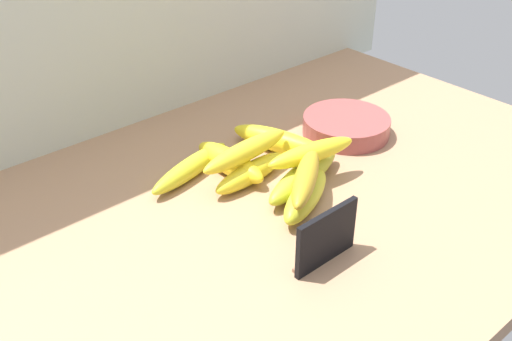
% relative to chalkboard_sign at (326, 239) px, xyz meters
% --- Properties ---
extents(counter_top, '(1.10, 0.76, 0.03)m').
position_rel_chalkboard_sign_xyz_m(counter_top, '(0.11, 0.15, -0.05)').
color(counter_top, '#A17959').
rests_on(counter_top, ground).
extents(chalkboard_sign, '(0.11, 0.02, 0.08)m').
position_rel_chalkboard_sign_xyz_m(chalkboard_sign, '(0.00, 0.00, 0.00)').
color(chalkboard_sign, black).
rests_on(chalkboard_sign, counter_top).
extents(fruit_bowl, '(0.16, 0.16, 0.04)m').
position_rel_chalkboard_sign_xyz_m(fruit_bowl, '(0.30, 0.23, -0.02)').
color(fruit_bowl, '#924442').
rests_on(fruit_bowl, counter_top).
extents(banana_0, '(0.19, 0.08, 0.03)m').
position_rel_chalkboard_sign_xyz_m(banana_0, '(-0.01, 0.30, -0.02)').
color(banana_0, gold).
rests_on(banana_0, counter_top).
extents(banana_1, '(0.20, 0.09, 0.04)m').
position_rel_chalkboard_sign_xyz_m(banana_1, '(0.11, 0.15, -0.02)').
color(banana_1, '#ADB52B').
rests_on(banana_1, counter_top).
extents(banana_2, '(0.16, 0.05, 0.04)m').
position_rel_chalkboard_sign_xyz_m(banana_2, '(0.06, 0.22, -0.02)').
color(banana_2, yellow).
rests_on(banana_2, counter_top).
extents(banana_3, '(0.10, 0.19, 0.04)m').
position_rel_chalkboard_sign_xyz_m(banana_3, '(0.16, 0.26, -0.02)').
color(banana_3, yellow).
rests_on(banana_3, counter_top).
extents(banana_4, '(0.05, 0.16, 0.04)m').
position_rel_chalkboard_sign_xyz_m(banana_4, '(0.05, 0.26, -0.02)').
color(banana_4, yellow).
rests_on(banana_4, counter_top).
extents(banana_5, '(0.16, 0.10, 0.04)m').
position_rel_chalkboard_sign_xyz_m(banana_5, '(0.07, 0.11, -0.02)').
color(banana_5, gold).
rests_on(banana_5, counter_top).
extents(banana_6, '(0.19, 0.05, 0.03)m').
position_rel_chalkboard_sign_xyz_m(banana_6, '(0.06, 0.23, 0.01)').
color(banana_6, yellow).
rests_on(banana_6, banana_2).
extents(banana_7, '(0.15, 0.12, 0.03)m').
position_rel_chalkboard_sign_xyz_m(banana_7, '(0.07, 0.10, 0.02)').
color(banana_7, '#B89322').
rests_on(banana_7, banana_5).
extents(banana_8, '(0.17, 0.06, 0.03)m').
position_rel_chalkboard_sign_xyz_m(banana_8, '(0.13, 0.15, 0.02)').
color(banana_8, yellow).
rests_on(banana_8, banana_1).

